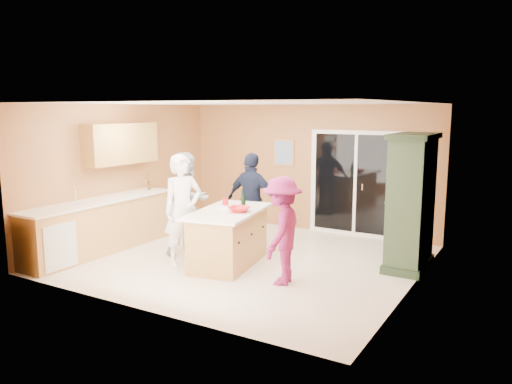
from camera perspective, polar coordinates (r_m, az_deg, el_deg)
The scene contains 22 objects.
floor at distance 8.52m, azimuth -1.22°, elevation -7.66°, with size 5.50×5.50×0.00m, color white.
ceiling at distance 8.14m, azimuth -1.29°, elevation 10.10°, with size 5.50×5.00×0.10m, color white.
wall_back at distance 10.43m, azimuth 5.95°, elevation 2.76°, with size 5.50×0.10×2.60m, color tan.
wall_front at distance 6.27m, azimuth -13.28°, elevation -1.91°, with size 5.50×0.10×2.60m, color tan.
wall_left at distance 9.94m, azimuth -14.92°, elevation 2.16°, with size 0.10×5.00×2.60m, color tan.
wall_right at distance 7.20m, azimuth 17.75°, elevation -0.65°, with size 0.10×5.00×2.60m, color tan.
left_cabinet_run at distance 9.16m, azimuth -18.01°, elevation -3.92°, with size 0.65×3.05×1.24m.
upper_cabinets at distance 9.62m, azimuth -15.17°, elevation 5.36°, with size 0.35×1.60×0.75m, color tan.
sliding_door at distance 10.04m, azimuth 11.31°, elevation 0.93°, with size 1.90×0.07×2.10m.
framed_picture at distance 10.61m, azimuth 3.21°, elevation 4.54°, with size 0.46×0.04×0.56m.
kitchen_island at distance 8.13m, azimuth -3.16°, elevation -5.40°, with size 1.22×1.86×0.90m.
green_hutch at distance 8.19m, azimuth 17.31°, elevation -1.28°, with size 0.61×1.17×2.14m.
woman_white at distance 8.11m, azimuth -8.36°, elevation -2.08°, with size 0.66×0.43×1.80m, color white.
woman_grey at distance 8.77m, azimuth -7.75°, elevation -1.29°, with size 0.86×0.67×1.77m, color #AEAEB1.
woman_navy at distance 9.01m, azimuth -0.45°, elevation -1.02°, with size 1.02×0.42×1.74m, color #181D35.
woman_magenta at distance 7.19m, azimuth 2.97°, elevation -4.43°, with size 1.01×0.58×1.57m, color #8B1E68.
serving_bowl at distance 7.88m, azimuth -1.91°, elevation -1.98°, with size 0.33×0.33×0.08m, color red.
tulip_vase at distance 10.02m, azimuth -12.16°, elevation 1.21°, with size 0.18×0.12×0.33m, color #B21811.
tumbler_near at distance 8.33m, azimuth -3.43°, elevation -1.26°, with size 0.08×0.08×0.11m, color red.
tumbler_far at distance 8.43m, azimuth -3.57°, elevation -1.11°, with size 0.08×0.08×0.12m, color red.
wine_bottle at distance 8.09m, azimuth -1.46°, elevation -1.09°, with size 0.07×0.07×0.32m.
white_plate at distance 8.28m, azimuth -3.58°, elevation -1.67°, with size 0.24×0.24×0.02m, color white.
Camera 1 is at (4.26, -6.94, 2.51)m, focal length 35.00 mm.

